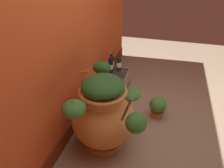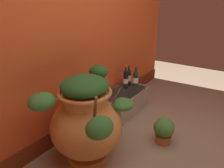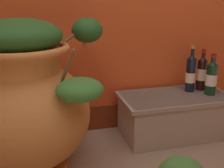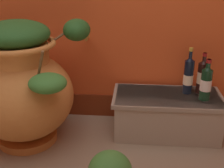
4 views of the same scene
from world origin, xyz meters
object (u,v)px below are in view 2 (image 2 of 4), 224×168
terracotta_urn (87,120)px  wine_bottle_right (126,79)px  wine_bottle_left (129,77)px  wine_bottle_middle (136,79)px  potted_shrub (164,130)px

terracotta_urn → wine_bottle_right: bearing=12.8°
terracotta_urn → wine_bottle_right: 1.19m
terracotta_urn → wine_bottle_left: terracotta_urn is taller
wine_bottle_middle → wine_bottle_right: wine_bottle_right is taller
wine_bottle_middle → potted_shrub: wine_bottle_middle is taller
terracotta_urn → potted_shrub: bearing=-39.5°
wine_bottle_left → potted_shrub: bearing=-126.4°
terracotta_urn → wine_bottle_left: 1.29m
wine_bottle_left → potted_shrub: 1.05m
wine_bottle_left → wine_bottle_middle: (0.00, -0.12, -0.00)m
wine_bottle_right → potted_shrub: 0.99m
terracotta_urn → wine_bottle_left: bearing=12.3°
wine_bottle_right → wine_bottle_left: bearing=7.2°
terracotta_urn → wine_bottle_middle: size_ratio=3.16×
terracotta_urn → wine_bottle_middle: bearing=7.2°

